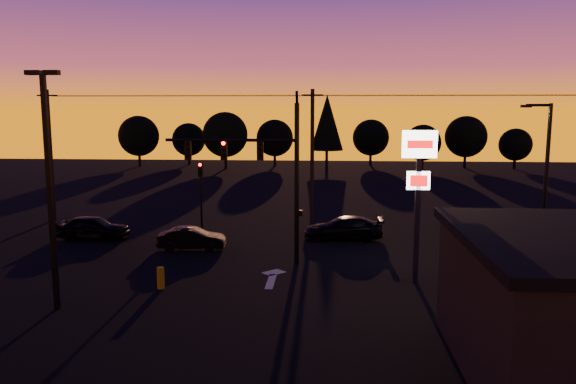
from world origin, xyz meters
name	(u,v)px	position (x,y,z in m)	size (l,w,h in m)	color
ground	(257,288)	(0.00, 0.00, 0.00)	(120.00, 120.00, 0.00)	black
lane_arrow	(272,277)	(0.50, 1.67, 0.01)	(1.20, 3.10, 0.01)	beige
traffic_signal_mast	(264,166)	(-0.10, 3.99, 4.94)	(6.79, 0.52, 8.58)	black
secondary_signal	(201,186)	(-5.00, 11.49, 2.86)	(0.30, 0.31, 4.35)	black
parking_lot_light	(49,175)	(-7.50, -3.00, 5.27)	(1.25, 0.30, 9.14)	black
pylon_sign	(419,173)	(7.00, 1.50, 4.91)	(1.50, 0.28, 6.80)	black
streetlight	(544,175)	(13.91, 5.50, 4.42)	(1.55, 0.35, 8.00)	black
utility_pole_0	(51,154)	(-16.00, 14.00, 4.59)	(1.40, 0.26, 9.00)	black
utility_pole_1	(312,156)	(2.00, 14.00, 4.59)	(1.40, 0.26, 9.00)	black
power_wires	(313,96)	(2.00, 14.00, 8.57)	(36.00, 1.22, 0.07)	black
bollard	(161,278)	(-4.17, -0.30, 0.47)	(0.31, 0.31, 0.94)	#B19909
tree_0	(139,136)	(-22.00, 50.00, 4.06)	(5.36, 5.36, 6.74)	black
tree_1	(189,140)	(-16.00, 53.00, 3.43)	(4.54, 4.54, 5.71)	black
tree_2	(225,135)	(-10.00, 48.00, 4.37)	(5.77, 5.78, 7.26)	black
tree_3	(275,138)	(-4.00, 52.00, 3.75)	(4.95, 4.95, 6.22)	black
tree_4	(327,122)	(3.00, 49.00, 5.93)	(4.18, 4.18, 9.50)	black
tree_5	(371,138)	(9.00, 54.00, 3.75)	(4.95, 4.95, 6.22)	black
tree_6	(423,143)	(15.00, 48.00, 3.43)	(4.54, 4.54, 5.71)	black
tree_7	(466,137)	(21.00, 51.00, 4.06)	(5.36, 5.36, 6.74)	black
tree_8	(515,145)	(27.00, 50.00, 3.12)	(4.12, 4.12, 5.19)	black
car_left	(93,227)	(-10.89, 8.49, 0.72)	(1.70, 4.23, 1.44)	black
car_mid	(192,238)	(-4.46, 6.57, 0.61)	(1.29, 3.70, 1.22)	black
car_right	(343,228)	(4.01, 9.51, 0.68)	(1.91, 4.70, 1.36)	black
suv_parked	(513,302)	(9.90, -2.93, 0.67)	(2.24, 4.85, 1.35)	black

